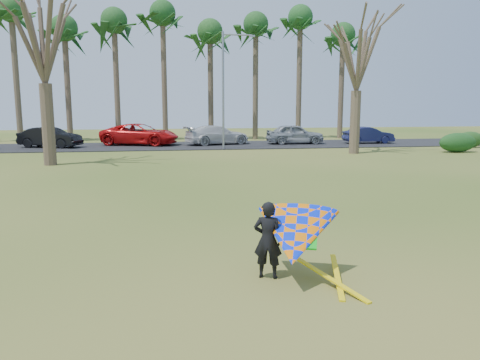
{
  "coord_description": "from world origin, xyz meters",
  "views": [
    {
      "loc": [
        -2.0,
        -10.57,
        3.19
      ],
      "look_at": [
        0.0,
        2.0,
        1.1
      ],
      "focal_mm": 35.0,
      "sensor_mm": 36.0,
      "label": 1
    }
  ],
  "objects": [
    {
      "name": "car_3",
      "position": [
        1.95,
        25.4,
        0.79
      ],
      "size": [
        5.41,
        3.45,
        1.46
      ],
      "primitive_type": "imported",
      "rotation": [
        0.0,
        0.0,
        1.87
      ],
      "color": "silver",
      "rests_on": "parking_strip"
    },
    {
      "name": "car_4",
      "position": [
        8.03,
        25.07,
        0.82
      ],
      "size": [
        4.55,
        1.99,
        1.53
      ],
      "primitive_type": "imported",
      "rotation": [
        0.0,
        0.0,
        1.53
      ],
      "color": "gray",
      "rests_on": "parking_strip"
    },
    {
      "name": "hedge_far",
      "position": [
        19.98,
        20.54,
        0.58
      ],
      "size": [
        2.09,
        0.98,
        1.16
      ],
      "primitive_type": "ellipsoid",
      "color": "#1A3D16",
      "rests_on": "ground"
    },
    {
      "name": "hedge_near",
      "position": [
        17.03,
        17.61,
        0.64
      ],
      "size": [
        2.56,
        1.16,
        1.28
      ],
      "primitive_type": "ellipsoid",
      "color": "#163D17",
      "rests_on": "ground"
    },
    {
      "name": "palm_8",
      "position": [
        10.0,
        31.0,
        10.52
      ],
      "size": [
        4.84,
        4.84,
        12.24
      ],
      "color": "#463A2A",
      "rests_on": "ground"
    },
    {
      "name": "palm_5",
      "position": [
        -2.0,
        31.0,
        10.52
      ],
      "size": [
        4.84,
        4.84,
        12.24
      ],
      "color": "brown",
      "rests_on": "ground"
    },
    {
      "name": "streetlight",
      "position": [
        2.16,
        22.0,
        4.46
      ],
      "size": [
        2.28,
        0.18,
        8.0
      ],
      "color": "gray",
      "rests_on": "ground"
    },
    {
      "name": "kite_flyer",
      "position": [
        0.22,
        -2.72,
        0.84
      ],
      "size": [
        2.13,
        2.39,
        2.02
      ],
      "color": "black",
      "rests_on": "ground"
    },
    {
      "name": "ground",
      "position": [
        0.0,
        0.0,
        0.0
      ],
      "size": [
        100.0,
        100.0,
        0.0
      ],
      "primitive_type": "plane",
      "color": "#254F11",
      "rests_on": "ground"
    },
    {
      "name": "palm_7",
      "position": [
        6.0,
        31.0,
        9.85
      ],
      "size": [
        4.84,
        4.84,
        11.54
      ],
      "color": "brown",
      "rests_on": "ground"
    },
    {
      "name": "car_2",
      "position": [
        -3.92,
        25.86,
        0.87
      ],
      "size": [
        6.38,
        4.46,
        1.62
      ],
      "primitive_type": "imported",
      "rotation": [
        0.0,
        0.0,
        1.23
      ],
      "color": "red",
      "rests_on": "parking_strip"
    },
    {
      "name": "palm_3",
      "position": [
        -10.0,
        31.0,
        9.17
      ],
      "size": [
        4.84,
        4.84,
        10.84
      ],
      "color": "brown",
      "rests_on": "ground"
    },
    {
      "name": "car_5",
      "position": [
        13.94,
        24.6,
        0.71
      ],
      "size": [
        3.95,
        1.45,
        1.29
      ],
      "primitive_type": "imported",
      "rotation": [
        0.0,
        0.0,
        1.55
      ],
      "color": "#171A45",
      "rests_on": "parking_strip"
    },
    {
      "name": "bare_tree_left",
      "position": [
        -8.0,
        15.0,
        6.92
      ],
      "size": [
        6.6,
        6.6,
        9.7
      ],
      "color": "#46372A",
      "rests_on": "ground"
    },
    {
      "name": "car_1",
      "position": [
        -10.22,
        24.8,
        0.79
      ],
      "size": [
        4.67,
        2.88,
        1.45
      ],
      "primitive_type": "imported",
      "rotation": [
        0.0,
        0.0,
        1.24
      ],
      "color": "black",
      "rests_on": "parking_strip"
    },
    {
      "name": "palm_6",
      "position": [
        2.0,
        31.0,
        9.17
      ],
      "size": [
        4.84,
        4.84,
        10.84
      ],
      "color": "#493A2B",
      "rests_on": "ground"
    },
    {
      "name": "bare_tree_right",
      "position": [
        10.0,
        18.0,
        6.57
      ],
      "size": [
        6.27,
        6.27,
        9.21
      ],
      "color": "brown",
      "rests_on": "ground"
    },
    {
      "name": "palm_9",
      "position": [
        14.0,
        31.0,
        9.17
      ],
      "size": [
        4.84,
        4.84,
        10.84
      ],
      "color": "#453929",
      "rests_on": "ground"
    },
    {
      "name": "palm_2",
      "position": [
        -14.0,
        31.0,
        10.52
      ],
      "size": [
        4.84,
        4.84,
        12.24
      ],
      "color": "brown",
      "rests_on": "ground"
    },
    {
      "name": "palm_4",
      "position": [
        -6.0,
        31.0,
        9.85
      ],
      "size": [
        4.84,
        4.84,
        11.54
      ],
      "color": "#4E3C2F",
      "rests_on": "ground"
    },
    {
      "name": "parking_strip",
      "position": [
        0.0,
        25.0,
        0.03
      ],
      "size": [
        46.0,
        7.0,
        0.06
      ],
      "primitive_type": "cube",
      "color": "black",
      "rests_on": "ground"
    }
  ]
}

